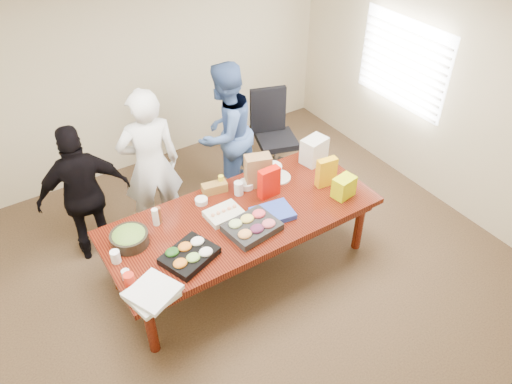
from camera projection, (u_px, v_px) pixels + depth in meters
floor at (243, 266)px, 5.52m from camera, size 5.50×5.00×0.02m
ceiling at (237, 22)px, 3.83m from camera, size 5.50×5.00×0.02m
wall_back at (137, 71)px, 6.32m from camera, size 5.50×0.04×2.70m
wall_front at (455, 366)px, 3.04m from camera, size 5.50×0.04×2.70m
wall_right at (440, 92)px, 5.85m from camera, size 0.04×5.00×2.70m
window_panel at (402, 63)px, 6.14m from camera, size 0.03×1.40×1.10m
window_blinds at (400, 64)px, 6.12m from camera, size 0.04×1.36×1.00m
conference_table at (242, 241)px, 5.28m from camera, size 2.80×1.20×0.75m
office_chair at (277, 137)px, 6.55m from camera, size 0.73×0.73×1.13m
person_center at (151, 165)px, 5.44m from camera, size 0.74×0.55×1.83m
person_right at (225, 133)px, 6.03m from camera, size 1.05×0.94×1.77m
person_left at (85, 195)px, 5.20m from camera, size 1.00×0.52×1.63m
veggie_tray at (189, 256)px, 4.55m from camera, size 0.56×0.50×0.07m
fruit_tray at (252, 227)px, 4.84m from camera, size 0.54×0.45×0.08m
sheet_cake at (224, 214)px, 5.01m from camera, size 0.36×0.28×0.06m
salad_bowl at (130, 239)px, 4.69m from camera, size 0.44×0.44×0.12m
chip_bag_blue at (273, 213)px, 5.02m from camera, size 0.44×0.36×0.06m
chip_bag_red at (269, 182)px, 5.19m from camera, size 0.23×0.10×0.34m
chip_bag_yellow at (326, 172)px, 5.34m from camera, size 0.23×0.12×0.33m
chip_bag_orange at (273, 182)px, 5.27m from camera, size 0.18×0.12×0.26m
mayo_jar at (239, 188)px, 5.27m from camera, size 0.10×0.10×0.15m
mustard_bottle at (221, 182)px, 5.34m from camera, size 0.06×0.06×0.16m
dressing_bottle at (158, 215)px, 4.90m from camera, size 0.06×0.06×0.19m
ranch_bottle at (155, 217)px, 4.88m from camera, size 0.07×0.07×0.19m
banana_bunch at (265, 178)px, 5.47m from camera, size 0.27×0.22×0.08m
bread_loaf at (215, 188)px, 5.31m from camera, size 0.28×0.16×0.11m
kraft_bag at (258, 170)px, 5.34m from camera, size 0.31×0.24×0.36m
red_cup at (129, 280)px, 4.28m from camera, size 0.12×0.12×0.13m
clear_cup_a at (126, 275)px, 4.34m from camera, size 0.09×0.09×0.10m
clear_cup_b at (115, 257)px, 4.50m from camera, size 0.11×0.11×0.12m
pizza_box_lower at (151, 295)px, 4.21m from camera, size 0.45×0.45×0.04m
pizza_box_upper at (153, 292)px, 4.18m from camera, size 0.49×0.49×0.04m
plate_a at (278, 177)px, 5.53m from camera, size 0.31×0.31×0.02m
plate_b at (271, 167)px, 5.70m from camera, size 0.29×0.29×0.02m
dip_bowl_a at (246, 185)px, 5.39m from camera, size 0.21×0.21×0.07m
dip_bowl_b at (201, 201)px, 5.18m from camera, size 0.15×0.15×0.05m
grocery_bag_white at (314, 150)px, 5.70m from camera, size 0.32×0.26×0.30m
grocery_bag_yellow at (344, 187)px, 5.22m from camera, size 0.25×0.19×0.23m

